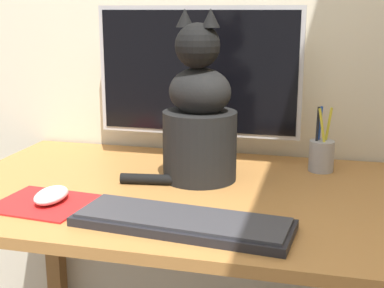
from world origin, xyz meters
The scene contains 7 objects.
desk centered at (0.00, 0.00, 0.64)m, with size 1.15×0.72×0.75m.
monitor centered at (-0.02, 0.26, 0.99)m, with size 0.58×0.17×0.43m.
keyboard centered at (0.06, -0.23, 0.76)m, with size 0.45×0.19×0.02m.
mousepad_left centered at (-0.27, -0.18, 0.75)m, with size 0.22×0.19×0.00m.
computer_mouse_left centered at (-0.25, -0.17, 0.77)m, with size 0.06×0.11×0.03m.
cat centered at (0.02, 0.08, 0.91)m, with size 0.30×0.22×0.42m.
pen_cup centered at (0.32, 0.23, 0.80)m, with size 0.07×0.07×0.17m.
Camera 1 is at (0.33, -1.19, 1.17)m, focal length 50.00 mm.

